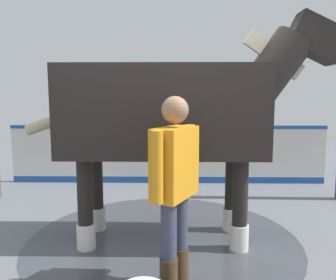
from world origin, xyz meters
TOP-DOWN VIEW (x-y plane):
  - ground_plane at (0.00, 0.00)m, footprint 16.00×16.00m
  - wet_patch at (0.33, 0.05)m, footprint 3.10×3.10m
  - barrier_wall at (2.88, -0.09)m, footprint 0.42×5.86m
  - horse at (0.33, -0.05)m, footprint 1.08×3.48m
  - handler at (-0.69, -0.02)m, footprint 0.58×0.43m

SIDE VIEW (x-z plane):
  - ground_plane at x=0.00m, z-range -0.02..0.00m
  - wet_patch at x=0.33m, z-range 0.00..0.00m
  - barrier_wall at x=2.88m, z-range -0.04..1.05m
  - handler at x=-0.69m, z-range 0.12..1.76m
  - horse at x=0.33m, z-range 0.19..2.71m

